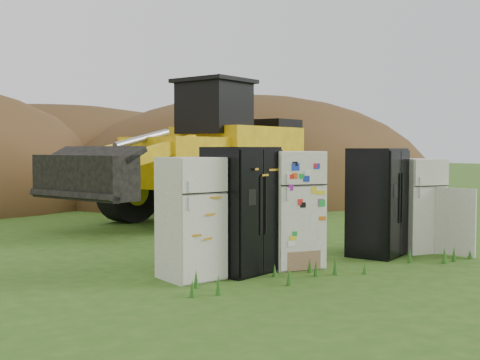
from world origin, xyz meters
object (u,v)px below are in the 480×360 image
at_px(fridge_leftmost, 191,218).
at_px(fridge_open_door, 418,205).
at_px(fridge_black_side, 241,210).
at_px(wheel_loader, 191,149).
at_px(fridge_sticker, 292,209).
at_px(fridge_black_right, 377,202).

height_order(fridge_leftmost, fridge_open_door, fridge_leftmost).
bearing_deg(fridge_black_side, wheel_loader, 52.22).
bearing_deg(fridge_open_door, fridge_sticker, -172.75).
distance_m(fridge_leftmost, fridge_sticker, 1.87).
distance_m(fridge_leftmost, fridge_black_side, 0.88).
relative_size(fridge_black_side, fridge_black_right, 1.01).
height_order(fridge_leftmost, fridge_black_side, fridge_black_side).
bearing_deg(fridge_sticker, fridge_black_right, 9.36).
bearing_deg(fridge_sticker, fridge_leftmost, -171.54).
relative_size(fridge_leftmost, fridge_open_door, 1.04).
bearing_deg(wheel_loader, fridge_black_right, -105.18).
bearing_deg(fridge_leftmost, fridge_black_side, -5.78).
distance_m(fridge_black_side, fridge_open_door, 3.90).
xyz_separation_m(fridge_sticker, fridge_open_door, (2.91, -0.00, -0.07)).
relative_size(fridge_sticker, fridge_black_right, 0.98).
bearing_deg(fridge_black_right, fridge_black_side, 155.50).
bearing_deg(fridge_leftmost, fridge_black_right, -5.85).
distance_m(fridge_black_side, fridge_sticker, 0.98).
bearing_deg(fridge_leftmost, fridge_open_door, -6.37).
xyz_separation_m(fridge_leftmost, fridge_black_right, (3.77, 0.03, 0.07)).
bearing_deg(fridge_open_door, fridge_black_right, -174.65).
xyz_separation_m(fridge_black_side, fridge_black_right, (2.89, 0.02, -0.01)).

